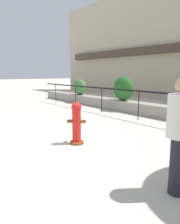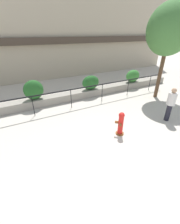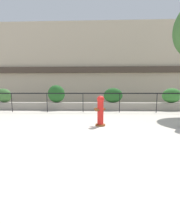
% 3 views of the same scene
% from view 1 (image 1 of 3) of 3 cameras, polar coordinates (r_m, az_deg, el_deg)
% --- Properties ---
extents(ground_plane, '(120.00, 120.00, 0.00)m').
position_cam_1_polar(ground_plane, '(5.90, -20.12, -8.19)').
color(ground_plane, beige).
extents(planter_wall_low, '(18.00, 0.70, 0.50)m').
position_cam_1_polar(planter_wall_low, '(9.47, 16.72, 0.33)').
color(planter_wall_low, gray).
rests_on(planter_wall_low, ground).
extents(fence_railing_segment, '(15.00, 0.05, 1.15)m').
position_cam_1_polar(fence_railing_segment, '(8.50, 12.66, 4.66)').
color(fence_railing_segment, black).
rests_on(fence_railing_segment, ground).
extents(hedge_bush_0, '(1.04, 0.59, 0.92)m').
position_cam_1_polar(hedge_bush_0, '(13.26, -2.68, 6.52)').
color(hedge_bush_0, '#427538').
rests_on(hedge_bush_0, planter_wall_low).
extents(hedge_bush_1, '(1.13, 0.69, 1.14)m').
position_cam_1_polar(hedge_bush_1, '(10.55, 8.68, 6.10)').
color(hedge_bush_1, '#235B23').
rests_on(hedge_bush_1, planter_wall_low).
extents(fire_hydrant, '(0.50, 0.50, 1.08)m').
position_cam_1_polar(fire_hydrant, '(5.55, -3.53, -2.79)').
color(fire_hydrant, brown).
rests_on(fire_hydrant, ground).
extents(pedestrian, '(0.46, 0.46, 1.73)m').
position_cam_1_polar(pedestrian, '(3.38, 22.54, -4.38)').
color(pedestrian, black).
rests_on(pedestrian, ground).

